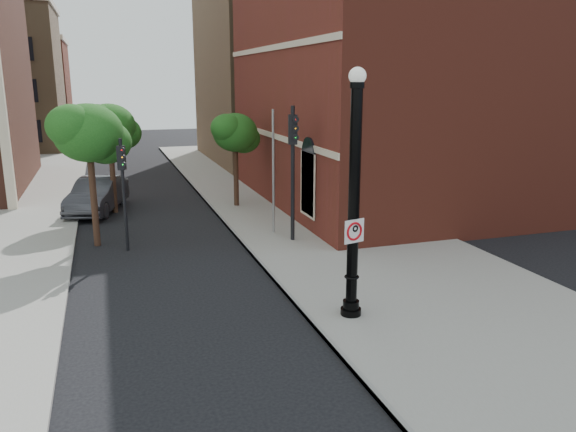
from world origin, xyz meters
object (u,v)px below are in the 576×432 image
object	(u,v)px
lamppost	(354,209)
traffic_signal_right	(293,152)
no_parking_sign	(354,231)
parked_car	(97,195)
traffic_signal_left	(123,176)

from	to	relation	value
lamppost	traffic_signal_right	bearing A→B (deg)	83.58
lamppost	no_parking_sign	world-z (taller)	lamppost
parked_car	traffic_signal_left	xyz separation A→B (m)	(1.03, -6.77, 1.94)
lamppost	traffic_signal_left	bearing A→B (deg)	123.12
parked_car	traffic_signal_left	size ratio (longest dim) A/B	1.20
no_parking_sign	parked_car	xyz separation A→B (m)	(-6.25, 15.00, -1.62)
lamppost	traffic_signal_right	size ratio (longest dim) A/B	1.24
traffic_signal_left	traffic_signal_right	size ratio (longest dim) A/B	0.79
traffic_signal_left	traffic_signal_right	world-z (taller)	traffic_signal_right
lamppost	traffic_signal_left	size ratio (longest dim) A/B	1.57
parked_car	traffic_signal_right	xyz separation A→B (m)	(7.09, -7.71, 2.68)
parked_car	traffic_signal_left	distance (m)	7.12
lamppost	traffic_signal_left	world-z (taller)	lamppost
traffic_signal_left	parked_car	bearing A→B (deg)	118.34
no_parking_sign	traffic_signal_right	size ratio (longest dim) A/B	0.12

